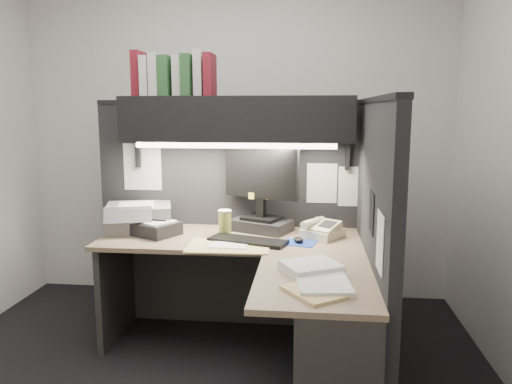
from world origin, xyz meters
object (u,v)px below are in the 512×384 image
overhead_shelf (238,119)px  keyboard (248,241)px  monitor (261,197)px  coffee_cup (225,223)px  notebook_stack (155,228)px  telephone (323,231)px  printer (139,217)px  desk (273,315)px

overhead_shelf → keyboard: overhead_shelf is taller
monitor → coffee_cup: 0.31m
monitor → keyboard: size_ratio=1.20×
keyboard → notebook_stack: 0.66m
notebook_stack → telephone: bearing=2.8°
telephone → printer: 1.28m
desk → keyboard: size_ratio=3.40×
keyboard → telephone: 0.51m
overhead_shelf → printer: bearing=-176.5°
printer → telephone: bearing=-20.7°
monitor → notebook_stack: (-0.70, -0.18, -0.19)m
desk → keyboard: (-0.19, 0.43, 0.30)m
telephone → keyboard: bearing=-123.8°
notebook_stack → keyboard: bearing=-11.8°
monitor → keyboard: monitor is taller
desk → telephone: bearing=65.8°
telephone → printer: printer is taller
monitor → keyboard: bearing=-75.4°
desk → printer: 1.28m
coffee_cup → printer: printer is taller
desk → notebook_stack: 1.07m
telephone → coffee_cup: size_ratio=1.43×
overhead_shelf → keyboard: 0.83m
keyboard → coffee_cup: bearing=152.4°
monitor → keyboard: (-0.05, -0.32, -0.23)m
overhead_shelf → coffee_cup: overhead_shelf is taller
keyboard → overhead_shelf: bearing=125.9°
monitor → telephone: monitor is taller
telephone → monitor: bearing=-162.7°
overhead_shelf → coffee_cup: 0.71m
printer → overhead_shelf: bearing=-13.4°
coffee_cup → overhead_shelf: bearing=64.1°
overhead_shelf → notebook_stack: size_ratio=5.32×
telephone → coffee_cup: 0.65m
coffee_cup → monitor: bearing=32.0°
printer → keyboard: bearing=-35.8°
desk → printer: bearing=144.6°
telephone → coffee_cup: bearing=-144.4°
coffee_cup → notebook_stack: size_ratio=0.55×
monitor → printer: bearing=-153.2°
overhead_shelf → notebook_stack: overhead_shelf is taller
desk → notebook_stack: bearing=145.9°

